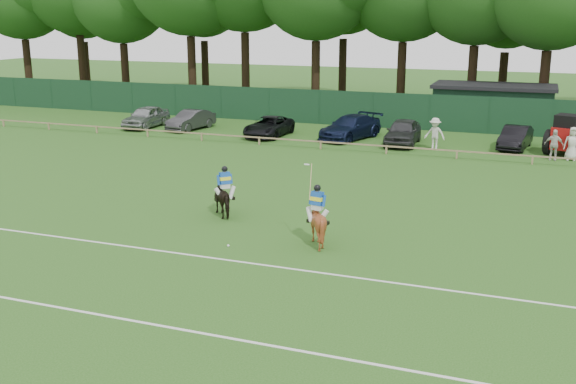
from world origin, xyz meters
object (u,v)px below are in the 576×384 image
at_px(hatch_grey, 403,132).
at_px(utility_shed, 493,106).
at_px(suv_black, 269,127).
at_px(spectator_left, 435,134).
at_px(spectator_mid, 554,145).
at_px(sedan_grey, 191,120).
at_px(polo_ball, 228,246).
at_px(spectator_right, 572,144).
at_px(estate_black, 515,138).
at_px(horse_dark, 225,198).
at_px(tractor, 567,136).
at_px(sedan_navy, 350,127).
at_px(sedan_silver, 146,117).
at_px(horse_chestnut, 317,222).

relative_size(hatch_grey, utility_shed, 0.55).
height_order(suv_black, spectator_left, spectator_left).
xyz_separation_m(hatch_grey, spectator_mid, (8.72, -1.65, 0.07)).
xyz_separation_m(sedan_grey, polo_ball, (13.01, -21.36, -0.63)).
relative_size(suv_black, spectator_mid, 2.73).
height_order(spectator_right, utility_shed, utility_shed).
bearing_deg(estate_black, utility_shed, 111.78).
xyz_separation_m(spectator_mid, polo_ball, (-10.71, -19.37, -0.81)).
distance_m(spectator_left, spectator_right, 7.61).
height_order(horse_dark, tractor, tractor).
distance_m(sedan_navy, utility_shed, 11.57).
relative_size(suv_black, estate_black, 1.13).
distance_m(horse_dark, sedan_silver, 22.97).
height_order(horse_chestnut, spectator_mid, spectator_mid).
distance_m(suv_black, spectator_left, 10.98).
xyz_separation_m(utility_shed, tractor, (4.73, -8.65, -0.43)).
bearing_deg(hatch_grey, horse_dark, -103.65).
bearing_deg(sedan_navy, spectator_mid, 7.51).
xyz_separation_m(horse_chestnut, spectator_mid, (7.93, 17.97, 0.06)).
distance_m(horse_dark, sedan_navy, 18.33).
height_order(sedan_navy, spectator_right, spectator_right).
distance_m(hatch_grey, tractor, 9.43).
distance_m(horse_chestnut, tractor, 21.55).
xyz_separation_m(sedan_grey, estate_black, (21.60, 0.66, 0.01)).
bearing_deg(sedan_navy, suv_black, -151.10).
relative_size(sedan_silver, sedan_navy, 0.86).
bearing_deg(utility_shed, horse_chestnut, -97.82).
xyz_separation_m(sedan_silver, spectator_mid, (27.16, -1.67, 0.10)).
xyz_separation_m(sedan_navy, hatch_grey, (3.57, -0.71, 0.03)).
bearing_deg(utility_shed, horse_dark, -107.69).
relative_size(suv_black, spectator_left, 2.45).
bearing_deg(polo_ball, spectator_mid, 61.06).
bearing_deg(suv_black, polo_ball, -70.43).
bearing_deg(suv_black, sedan_silver, 179.49).
xyz_separation_m(horse_dark, suv_black, (-5.14, 17.35, -0.07)).
relative_size(spectator_mid, spectator_right, 0.92).
distance_m(horse_chestnut, spectator_mid, 19.64).
bearing_deg(utility_shed, tractor, -61.30).
bearing_deg(sedan_grey, horse_chestnut, -42.10).
bearing_deg(suv_black, estate_black, 5.92).
height_order(horse_chestnut, spectator_left, spectator_left).
distance_m(sedan_grey, spectator_left, 17.14).
bearing_deg(horse_dark, spectator_left, -153.95).
xyz_separation_m(horse_chestnut, polo_ball, (-2.79, -1.41, -0.75)).
bearing_deg(hatch_grey, polo_ball, -97.12).
bearing_deg(spectator_left, estate_black, 30.05).
xyz_separation_m(estate_black, utility_shed, (-1.91, 7.78, 0.86)).
relative_size(horse_chestnut, utility_shed, 0.19).
height_order(sedan_silver, hatch_grey, hatch_grey).
bearing_deg(sedan_silver, utility_shed, 19.97).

